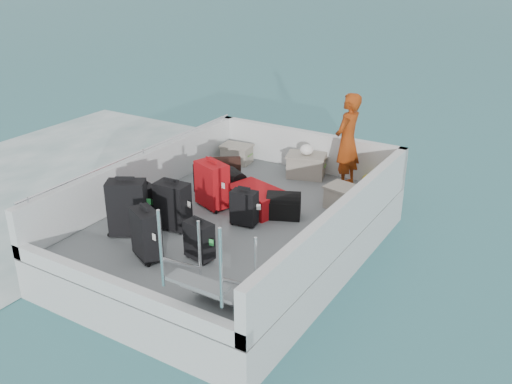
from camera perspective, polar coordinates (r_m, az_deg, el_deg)
ground at (r=8.84m, az=-2.14°, el=-6.21°), size 160.00×160.00×0.00m
wake_foam at (r=11.93m, az=-21.76°, el=0.20°), size 10.00×10.00×0.00m
ferry_hull at (r=8.70m, az=-2.17°, el=-4.50°), size 3.60×5.00×0.60m
deck at (r=8.56m, az=-2.20°, el=-2.67°), size 3.30×4.70×0.02m
deck_fittings at (r=7.98m, az=-1.44°, el=-1.65°), size 3.60×5.00×0.90m
suitcase_0 at (r=8.11m, az=-12.71°, el=-1.59°), size 0.60×0.52×0.80m
suitcase_1 at (r=8.55m, az=-10.99°, el=-1.00°), size 0.42×0.31×0.56m
suitcase_2 at (r=9.33m, az=-5.06°, el=1.31°), size 0.35×0.21×0.51m
suitcase_3 at (r=7.48m, az=-10.91°, el=-4.20°), size 0.51×0.43×0.68m
suitcase_4 at (r=8.18m, az=-8.32°, el=-1.42°), size 0.50×0.32×0.70m
suitcase_5 at (r=8.81m, az=-4.42°, el=0.70°), size 0.60×0.48×0.72m
suitcase_6 at (r=7.39m, az=-5.70°, el=-4.89°), size 0.41×0.29×0.53m
suitcase_7 at (r=8.24m, az=-1.19°, el=-1.62°), size 0.40×0.26×0.53m
suitcase_8 at (r=8.76m, az=0.01°, el=-0.70°), size 0.98×0.78×0.34m
duffel_0 at (r=9.89m, az=-3.28°, el=2.10°), size 0.66×0.59×0.32m
duffel_1 at (r=9.31m, az=-2.15°, el=0.72°), size 0.51×0.47×0.32m
duffel_2 at (r=8.52m, az=2.78°, el=-1.55°), size 0.58×0.48×0.32m
crate_0 at (r=10.68m, az=-1.93°, el=3.76°), size 0.56×0.42×0.31m
crate_1 at (r=10.20m, az=5.15°, el=2.73°), size 0.63×0.52×0.33m
crate_2 at (r=10.04m, az=5.03°, el=2.58°), size 0.73×0.60×0.38m
crate_3 at (r=8.88m, az=8.88°, el=-0.68°), size 0.61×0.47×0.33m
yellow_bag at (r=9.79m, az=11.32°, el=1.12°), size 0.28×0.26×0.22m
white_bag at (r=9.95m, az=5.08°, el=4.08°), size 0.24×0.24×0.18m
passenger at (r=9.50m, az=9.12°, el=5.04°), size 0.43×0.62×1.61m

